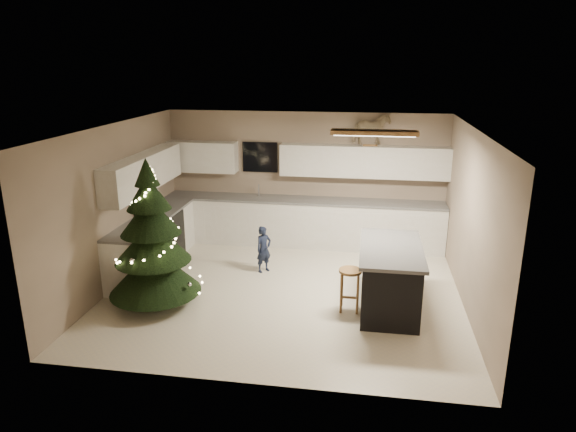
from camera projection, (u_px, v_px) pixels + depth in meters
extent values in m
plane|color=beige|center=(285.00, 291.00, 8.23)|extent=(5.50, 5.50, 0.00)
cube|color=tan|center=(305.00, 178.00, 10.22)|extent=(5.50, 0.02, 2.60)
cube|color=tan|center=(246.00, 279.00, 5.49)|extent=(5.50, 0.02, 2.60)
cube|color=tan|center=(116.00, 206.00, 8.27)|extent=(0.02, 5.00, 2.60)
cube|color=tan|center=(471.00, 222.00, 7.44)|extent=(0.02, 5.00, 2.60)
cube|color=silver|center=(284.00, 128.00, 7.48)|extent=(5.50, 5.00, 0.02)
cube|color=olive|center=(374.00, 132.00, 7.39)|extent=(1.25, 0.32, 0.06)
cube|color=white|center=(374.00, 135.00, 7.40)|extent=(1.15, 0.24, 0.02)
cube|color=white|center=(303.00, 223.00, 10.18)|extent=(5.48, 0.60, 0.90)
cube|color=white|center=(153.00, 244.00, 9.04)|extent=(0.60, 2.60, 0.90)
cube|color=slate|center=(303.00, 200.00, 10.04)|extent=(5.48, 0.62, 0.04)
cube|color=slate|center=(152.00, 218.00, 8.90)|extent=(0.62, 2.60, 0.04)
cube|color=white|center=(202.00, 157.00, 10.24)|extent=(1.40, 0.35, 0.60)
cube|color=white|center=(364.00, 161.00, 9.76)|extent=(3.20, 0.35, 0.60)
cube|color=white|center=(144.00, 172.00, 8.81)|extent=(0.35, 2.60, 0.60)
cube|color=black|center=(260.00, 157.00, 10.21)|extent=(0.70, 0.04, 0.60)
cube|color=#99999E|center=(258.00, 199.00, 10.19)|extent=(0.55, 0.40, 0.06)
cylinder|color=#99999E|center=(259.00, 190.00, 10.23)|extent=(0.03, 0.03, 0.24)
cube|color=black|center=(161.00, 238.00, 9.32)|extent=(0.64, 0.75, 0.90)
cube|color=black|center=(145.00, 206.00, 9.18)|extent=(0.10, 0.75, 0.30)
cube|color=black|center=(389.00, 279.00, 7.57)|extent=(0.80, 1.60, 0.90)
cube|color=#2F2F32|center=(391.00, 249.00, 7.43)|extent=(0.90, 1.70, 0.05)
cylinder|color=olive|center=(350.00, 271.00, 7.43)|extent=(0.34, 0.34, 0.04)
cylinder|color=olive|center=(341.00, 294.00, 7.43)|extent=(0.04, 0.04, 0.60)
cylinder|color=olive|center=(358.00, 295.00, 7.39)|extent=(0.04, 0.04, 0.60)
cylinder|color=olive|center=(342.00, 287.00, 7.65)|extent=(0.04, 0.04, 0.60)
cylinder|color=olive|center=(358.00, 288.00, 7.62)|extent=(0.04, 0.04, 0.60)
cube|color=olive|center=(349.00, 297.00, 7.55)|extent=(0.26, 0.03, 0.03)
cylinder|color=#3F2816|center=(156.00, 294.00, 7.77)|extent=(0.12, 0.12, 0.30)
cone|color=black|center=(154.00, 270.00, 7.65)|extent=(1.36, 1.36, 0.70)
cone|color=black|center=(152.00, 242.00, 7.52)|extent=(1.12, 1.12, 0.60)
cone|color=black|center=(150.00, 216.00, 7.41)|extent=(0.88, 0.88, 0.55)
cone|color=black|center=(148.00, 192.00, 7.30)|extent=(0.64, 0.64, 0.50)
cone|color=black|center=(146.00, 172.00, 7.22)|extent=(0.36, 0.36, 0.40)
sphere|color=#FFD88C|center=(201.00, 291.00, 7.63)|extent=(0.04, 0.04, 0.04)
sphere|color=#FFD88C|center=(202.00, 283.00, 7.82)|extent=(0.04, 0.04, 0.04)
sphere|color=#FFD88C|center=(199.00, 276.00, 7.99)|extent=(0.04, 0.04, 0.04)
sphere|color=#FFD88C|center=(193.00, 269.00, 8.13)|extent=(0.04, 0.04, 0.04)
sphere|color=#FFD88C|center=(184.00, 264.00, 8.23)|extent=(0.04, 0.04, 0.04)
sphere|color=#FFD88C|center=(174.00, 260.00, 8.27)|extent=(0.04, 0.04, 0.04)
sphere|color=#FFD88C|center=(162.00, 258.00, 8.26)|extent=(0.04, 0.04, 0.04)
sphere|color=#FFD88C|center=(150.00, 257.00, 8.20)|extent=(0.04, 0.04, 0.04)
sphere|color=#FFD88C|center=(139.00, 257.00, 8.10)|extent=(0.04, 0.04, 0.04)
sphere|color=#FFD88C|center=(129.00, 258.00, 7.96)|extent=(0.04, 0.04, 0.04)
sphere|color=#FFD88C|center=(121.00, 259.00, 7.79)|extent=(0.04, 0.04, 0.04)
sphere|color=#FFD88C|center=(117.00, 261.00, 7.62)|extent=(0.04, 0.04, 0.04)
sphere|color=#FFD88C|center=(115.00, 262.00, 7.46)|extent=(0.04, 0.04, 0.04)
sphere|color=#FFD88C|center=(117.00, 263.00, 7.31)|extent=(0.04, 0.04, 0.04)
sphere|color=#FFD88C|center=(123.00, 263.00, 7.20)|extent=(0.04, 0.04, 0.04)
sphere|color=#FFD88C|center=(131.00, 262.00, 7.13)|extent=(0.04, 0.04, 0.04)
sphere|color=#FFD88C|center=(140.00, 260.00, 7.09)|extent=(0.04, 0.04, 0.04)
sphere|color=#FFD88C|center=(151.00, 257.00, 7.10)|extent=(0.04, 0.04, 0.04)
sphere|color=#FFD88C|center=(160.00, 253.00, 7.14)|extent=(0.04, 0.04, 0.04)
sphere|color=#FFD88C|center=(169.00, 248.00, 7.22)|extent=(0.04, 0.04, 0.04)
sphere|color=#FFD88C|center=(175.00, 242.00, 7.32)|extent=(0.04, 0.04, 0.04)
sphere|color=#FFD88C|center=(178.00, 237.00, 7.42)|extent=(0.04, 0.04, 0.04)
sphere|color=#FFD88C|center=(179.00, 232.00, 7.53)|extent=(0.04, 0.04, 0.04)
sphere|color=#FFD88C|center=(178.00, 227.00, 7.62)|extent=(0.04, 0.04, 0.04)
sphere|color=#FFD88C|center=(174.00, 222.00, 7.69)|extent=(0.04, 0.04, 0.04)
sphere|color=#FFD88C|center=(168.00, 219.00, 7.74)|extent=(0.04, 0.04, 0.04)
sphere|color=#FFD88C|center=(162.00, 215.00, 7.75)|extent=(0.04, 0.04, 0.04)
sphere|color=#FFD88C|center=(155.00, 213.00, 7.74)|extent=(0.04, 0.04, 0.04)
sphere|color=#FFD88C|center=(148.00, 211.00, 7.70)|extent=(0.04, 0.04, 0.04)
sphere|color=#FFD88C|center=(142.00, 209.00, 7.63)|extent=(0.04, 0.04, 0.04)
sphere|color=#FFD88C|center=(137.00, 208.00, 7.55)|extent=(0.04, 0.04, 0.04)
sphere|color=#FFD88C|center=(133.00, 207.00, 7.47)|extent=(0.04, 0.04, 0.04)
sphere|color=#FFD88C|center=(131.00, 206.00, 7.38)|extent=(0.04, 0.04, 0.04)
sphere|color=#FFD88C|center=(131.00, 205.00, 7.30)|extent=(0.04, 0.04, 0.04)
sphere|color=#FFD88C|center=(132.00, 203.00, 7.23)|extent=(0.04, 0.04, 0.04)
sphere|color=#FFD88C|center=(135.00, 201.00, 7.17)|extent=(0.04, 0.04, 0.04)
sphere|color=#FFD88C|center=(139.00, 199.00, 7.14)|extent=(0.04, 0.04, 0.04)
sphere|color=#FFD88C|center=(143.00, 196.00, 7.13)|extent=(0.04, 0.04, 0.04)
sphere|color=#FFD88C|center=(147.00, 193.00, 7.13)|extent=(0.04, 0.04, 0.04)
sphere|color=#FFD88C|center=(150.00, 189.00, 7.14)|extent=(0.04, 0.04, 0.04)
sphere|color=#FFD88C|center=(153.00, 186.00, 7.17)|extent=(0.04, 0.04, 0.04)
sphere|color=#FFD88C|center=(154.00, 183.00, 7.20)|extent=(0.04, 0.04, 0.04)
sphere|color=#FFD88C|center=(155.00, 179.00, 7.22)|extent=(0.04, 0.04, 0.04)
sphere|color=#FFD88C|center=(154.00, 176.00, 7.24)|extent=(0.04, 0.04, 0.04)
sphere|color=#FFD88C|center=(153.00, 173.00, 7.26)|extent=(0.04, 0.04, 0.04)
sphere|color=#FFD88C|center=(151.00, 170.00, 7.26)|extent=(0.04, 0.04, 0.04)
sphere|color=#FFD88C|center=(149.00, 167.00, 7.25)|extent=(0.04, 0.04, 0.04)
sphere|color=silver|center=(193.00, 281.00, 7.60)|extent=(0.07, 0.07, 0.07)
sphere|color=silver|center=(146.00, 253.00, 8.07)|extent=(0.07, 0.07, 0.07)
sphere|color=silver|center=(132.00, 260.00, 7.19)|extent=(0.07, 0.07, 0.07)
sphere|color=silver|center=(177.00, 235.00, 7.55)|extent=(0.07, 0.07, 0.07)
sphere|color=silver|center=(140.00, 217.00, 7.62)|extent=(0.07, 0.07, 0.07)
sphere|color=silver|center=(143.00, 210.00, 7.18)|extent=(0.07, 0.07, 0.07)
sphere|color=silver|center=(156.00, 190.00, 7.35)|extent=(0.07, 0.07, 0.07)
sphere|color=silver|center=(144.00, 176.00, 7.25)|extent=(0.07, 0.07, 0.07)
imported|color=#182232|center=(264.00, 249.00, 8.88)|extent=(0.35, 0.35, 0.82)
cube|color=olive|center=(370.00, 146.00, 9.62)|extent=(0.27, 0.02, 0.02)
cube|color=olive|center=(370.00, 145.00, 9.70)|extent=(0.27, 0.02, 0.02)
imported|color=#C2B38D|center=(371.00, 129.00, 9.57)|extent=(0.74, 0.49, 0.58)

